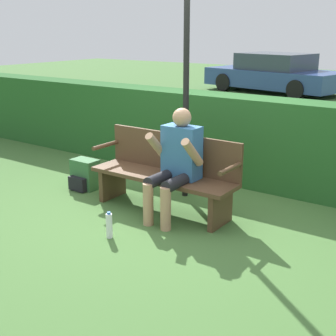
% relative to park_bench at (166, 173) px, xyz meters
% --- Properties ---
extents(ground_plane, '(40.00, 40.00, 0.00)m').
position_rel_park_bench_xyz_m(ground_plane, '(0.00, -0.07, -0.44)').
color(ground_plane, '#426B33').
extents(hedge_back, '(12.00, 0.52, 1.15)m').
position_rel_park_bench_xyz_m(hedge_back, '(0.00, 1.40, 0.14)').
color(hedge_back, '#235623').
rests_on(hedge_back, ground).
extents(park_bench, '(1.74, 0.47, 0.86)m').
position_rel_park_bench_xyz_m(park_bench, '(0.00, 0.00, 0.00)').
color(park_bench, '#513823').
rests_on(park_bench, ground).
extents(person_seated, '(0.54, 0.62, 1.19)m').
position_rel_park_bench_xyz_m(person_seated, '(0.23, -0.12, 0.21)').
color(person_seated, '#336699').
rests_on(person_seated, ground).
extents(backpack, '(0.34, 0.30, 0.39)m').
position_rel_park_bench_xyz_m(backpack, '(-1.27, -0.03, -0.25)').
color(backpack, '#336638').
rests_on(backpack, ground).
extents(water_bottle, '(0.06, 0.06, 0.27)m').
position_rel_park_bench_xyz_m(water_bottle, '(-0.01, -0.95, -0.31)').
color(water_bottle, white).
rests_on(water_bottle, ground).
extents(signpost, '(0.44, 0.09, 2.93)m').
position_rel_park_bench_xyz_m(signpost, '(-0.07, 0.49, 1.23)').
color(signpost, black).
rests_on(signpost, ground).
extents(parked_car, '(4.65, 2.69, 1.23)m').
position_rel_park_bench_xyz_m(parked_car, '(-3.08, 10.33, 0.15)').
color(parked_car, '#2D4784').
rests_on(parked_car, ground).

